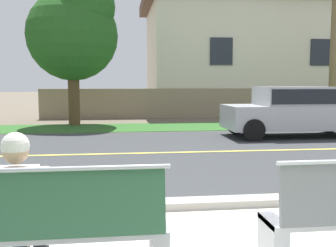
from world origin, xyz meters
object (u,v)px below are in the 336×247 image
shade_tree_left (75,29)px  seated_person_white (20,199)px  bench_left (46,230)px  car_silver_far (295,109)px

shade_tree_left → seated_person_white: bearing=-86.3°
bench_left → seated_person_white: bearing=143.3°
car_silver_far → bench_left: bearing=-125.6°
car_silver_far → shade_tree_left: (-7.02, 4.20, 2.89)m
seated_person_white → shade_tree_left: bearing=93.7°
seated_person_white → car_silver_far: car_silver_far is taller
bench_left → car_silver_far: (5.99, 8.38, 0.39)m
bench_left → seated_person_white: size_ratio=1.59×
car_silver_far → seated_person_white: bearing=-127.2°
seated_person_white → car_silver_far: size_ratio=0.29×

